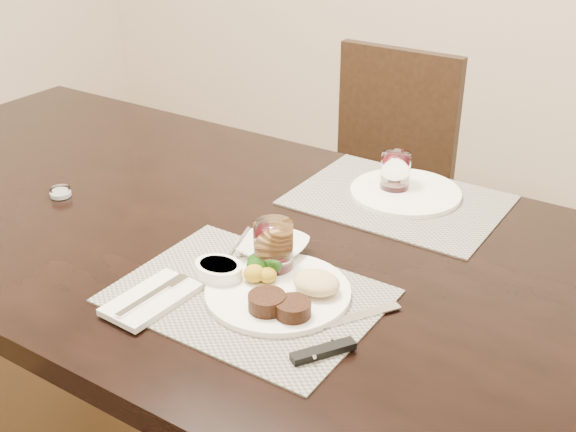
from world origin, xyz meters
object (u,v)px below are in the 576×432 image
Objects in this scene: chair_far at (379,175)px; steak_knife at (333,342)px; cracker_bowl at (272,248)px; wine_glass_near at (273,250)px; dinner_plate at (283,291)px; far_plate at (405,192)px.

steak_knife is (0.48, -1.16, 0.26)m from chair_far.
cracker_bowl is (0.24, -0.98, 0.27)m from chair_far.
wine_glass_near is at bearing -53.71° from cracker_bowl.
cracker_bowl is (-0.24, 0.18, 0.01)m from steak_knife.
dinner_plate is 1.07× the size of steak_knife.
steak_knife reaches higher than far_plate.
wine_glass_near reaches higher than far_plate.
dinner_plate reaches higher than steak_knife.
wine_glass_near reaches higher than cracker_bowl.
cracker_bowl is 0.07m from wine_glass_near.
cracker_bowl is at bearing -76.03° from chair_far.
dinner_plate is 1.03× the size of far_plate.
cracker_bowl is at bearing 152.54° from dinner_plate.
dinner_plate reaches higher than far_plate.
wine_glass_near is (-0.06, 0.06, 0.03)m from dinner_plate.
far_plate is at bearing 75.98° from cracker_bowl.
dinner_plate is 1.83× the size of cracker_bowl.
dinner_plate is 0.15m from cracker_bowl.
chair_far is 3.43× the size of dinner_plate.
wine_glass_near is at bearing 155.83° from dinner_plate.
wine_glass_near is 0.45m from far_plate.
dinner_plate is (0.34, -1.09, 0.27)m from chair_far.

